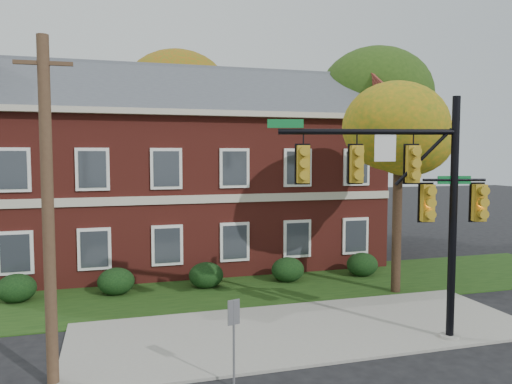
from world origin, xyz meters
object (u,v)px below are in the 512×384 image
object	(u,v)px
hedge_right	(288,270)
traffic_signal	(410,191)
apartment_building	(186,163)
hedge_far_right	(362,265)
hedge_left	(116,281)
tree_right_rear	(380,107)
hedge_far_left	(16,288)
tree_near_right	(406,121)
tree_far_rear	(188,101)
sign_post	(234,328)
utility_pole	(48,212)
hedge_center	(206,275)

from	to	relation	value
hedge_right	traffic_signal	xyz separation A→B (m)	(1.01, -7.29, 3.83)
apartment_building	hedge_far_right	xyz separation A→B (m)	(7.00, -5.25, -4.46)
apartment_building	hedge_left	distance (m)	7.73
tree_right_rear	hedge_far_left	bearing A→B (deg)	-161.55
hedge_far_left	hedge_left	size ratio (longest dim) A/B	1.00
hedge_far_left	tree_near_right	size ratio (longest dim) A/B	0.16
hedge_left	tree_near_right	world-z (taller)	tree_near_right
tree_right_rear	tree_far_rear	world-z (taller)	tree_far_rear
hedge_far_left	sign_post	size ratio (longest dim) A/B	0.68
traffic_signal	utility_pole	world-z (taller)	utility_pole
hedge_far_left	tree_far_rear	bearing A→B (deg)	57.50
tree_far_rear	traffic_signal	xyz separation A→B (m)	(3.17, -20.39, -4.49)
sign_post	hedge_center	bearing A→B (deg)	67.48
hedge_far_left	tree_right_rear	xyz separation A→B (m)	(18.31, 6.11, 7.60)
hedge_left	hedge_center	world-z (taller)	same
apartment_building	tree_far_rear	distance (m)	8.84
hedge_far_left	hedge_center	size ratio (longest dim) A/B	1.00
apartment_building	sign_post	world-z (taller)	apartment_building
tree_far_rear	hedge_right	bearing A→B (deg)	-80.64
hedge_far_left	traffic_signal	xyz separation A→B (m)	(11.51, -7.29, 3.83)
hedge_center	hedge_right	world-z (taller)	same
hedge_far_left	utility_pole	xyz separation A→B (m)	(2.00, -7.42, 3.55)
hedge_far_right	tree_right_rear	world-z (taller)	tree_right_rear
tree_near_right	hedge_center	bearing A→B (deg)	158.58
tree_right_rear	traffic_signal	xyz separation A→B (m)	(-6.80, -13.40, -3.77)
hedge_far_left	traffic_signal	bearing A→B (deg)	-32.35
hedge_center	tree_right_rear	distance (m)	14.94
hedge_far_right	tree_far_rear	size ratio (longest dim) A/B	0.12
utility_pole	sign_post	distance (m)	5.00
apartment_building	hedge_far_right	size ratio (longest dim) A/B	13.43
apartment_building	hedge_left	xyz separation A→B (m)	(-3.50, -5.25, -4.46)
hedge_far_right	tree_far_rear	bearing A→B (deg)	113.37
tree_right_rear	traffic_signal	bearing A→B (deg)	-116.90
hedge_far_left	tree_right_rear	bearing A→B (deg)	18.45
hedge_right	traffic_signal	distance (m)	8.30
hedge_left	traffic_signal	world-z (taller)	traffic_signal
hedge_far_left	apartment_building	bearing A→B (deg)	36.89
hedge_far_left	tree_far_rear	distance (m)	17.61
hedge_left	tree_far_rear	world-z (taller)	tree_far_rear
traffic_signal	apartment_building	bearing A→B (deg)	123.27
hedge_left	apartment_building	bearing A→B (deg)	56.33
tree_near_right	hedge_right	bearing A→B (deg)	142.72
hedge_far_left	utility_pole	bearing A→B (deg)	-74.91
apartment_building	tree_right_rear	world-z (taller)	tree_right_rear
tree_right_rear	traffic_signal	distance (m)	15.49
apartment_building	tree_near_right	size ratio (longest dim) A/B	2.19
hedge_far_left	hedge_center	world-z (taller)	same
hedge_far_right	tree_near_right	xyz separation A→B (m)	(0.22, -2.83, 6.14)
tree_far_rear	hedge_left	bearing A→B (deg)	-110.29
hedge_left	tree_far_rear	distance (m)	16.25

